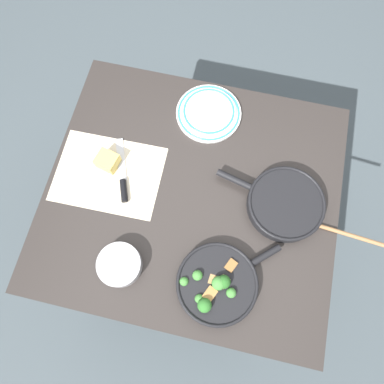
{
  "coord_description": "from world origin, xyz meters",
  "views": [
    {
      "loc": [
        -0.08,
        0.37,
        1.95
      ],
      "look_at": [
        0.0,
        0.0,
        0.77
      ],
      "focal_mm": 32.0,
      "sensor_mm": 36.0,
      "label": 1
    }
  ],
  "objects_px": {
    "grater_knife": "(123,179)",
    "cheese_block": "(108,161)",
    "wooden_spoon": "(321,226)",
    "prep_bowl_steel": "(120,265)",
    "dinner_plate_stack": "(209,112)",
    "skillet_broccoli": "(217,284)",
    "skillet_eggs": "(285,204)"
  },
  "relations": [
    {
      "from": "wooden_spoon",
      "to": "prep_bowl_steel",
      "type": "bearing_deg",
      "value": 28.67
    },
    {
      "from": "skillet_broccoli",
      "to": "cheese_block",
      "type": "bearing_deg",
      "value": 102.73
    },
    {
      "from": "cheese_block",
      "to": "wooden_spoon",
      "type": "bearing_deg",
      "value": 175.48
    },
    {
      "from": "grater_knife",
      "to": "cheese_block",
      "type": "bearing_deg",
      "value": 33.07
    },
    {
      "from": "dinner_plate_stack",
      "to": "prep_bowl_steel",
      "type": "distance_m",
      "value": 0.67
    },
    {
      "from": "skillet_eggs",
      "to": "prep_bowl_steel",
      "type": "bearing_deg",
      "value": 47.01
    },
    {
      "from": "skillet_broccoli",
      "to": "grater_knife",
      "type": "xyz_separation_m",
      "value": [
        0.42,
        -0.29,
        -0.02
      ]
    },
    {
      "from": "skillet_broccoli",
      "to": "dinner_plate_stack",
      "type": "relative_size",
      "value": 1.28
    },
    {
      "from": "cheese_block",
      "to": "prep_bowl_steel",
      "type": "distance_m",
      "value": 0.39
    },
    {
      "from": "skillet_broccoli",
      "to": "dinner_plate_stack",
      "type": "distance_m",
      "value": 0.66
    },
    {
      "from": "grater_knife",
      "to": "prep_bowl_steel",
      "type": "xyz_separation_m",
      "value": [
        -0.08,
        0.3,
        0.02
      ]
    },
    {
      "from": "grater_knife",
      "to": "dinner_plate_stack",
      "type": "bearing_deg",
      "value": -58.04
    },
    {
      "from": "skillet_broccoli",
      "to": "wooden_spoon",
      "type": "bearing_deg",
      "value": -1.35
    },
    {
      "from": "wooden_spoon",
      "to": "grater_knife",
      "type": "xyz_separation_m",
      "value": [
        0.74,
        -0.01,
        0.0
      ]
    },
    {
      "from": "skillet_broccoli",
      "to": "grater_knife",
      "type": "height_order",
      "value": "skillet_broccoli"
    },
    {
      "from": "skillet_eggs",
      "to": "dinner_plate_stack",
      "type": "relative_size",
      "value": 1.55
    },
    {
      "from": "wooden_spoon",
      "to": "cheese_block",
      "type": "distance_m",
      "value": 0.81
    },
    {
      "from": "grater_knife",
      "to": "cheese_block",
      "type": "relative_size",
      "value": 2.78
    },
    {
      "from": "skillet_eggs",
      "to": "wooden_spoon",
      "type": "height_order",
      "value": "skillet_eggs"
    },
    {
      "from": "skillet_eggs",
      "to": "grater_knife",
      "type": "bearing_deg",
      "value": 16.85
    },
    {
      "from": "skillet_broccoli",
      "to": "prep_bowl_steel",
      "type": "relative_size",
      "value": 2.22
    },
    {
      "from": "cheese_block",
      "to": "dinner_plate_stack",
      "type": "bearing_deg",
      "value": -137.85
    },
    {
      "from": "skillet_eggs",
      "to": "skillet_broccoli",
      "type": "bearing_deg",
      "value": 74.93
    },
    {
      "from": "wooden_spoon",
      "to": "dinner_plate_stack",
      "type": "relative_size",
      "value": 1.49
    },
    {
      "from": "skillet_eggs",
      "to": "cheese_block",
      "type": "xyz_separation_m",
      "value": [
        0.67,
        -0.02,
        -0.0
      ]
    },
    {
      "from": "wooden_spoon",
      "to": "cheese_block",
      "type": "bearing_deg",
      "value": 0.27
    },
    {
      "from": "cheese_block",
      "to": "dinner_plate_stack",
      "type": "height_order",
      "value": "cheese_block"
    },
    {
      "from": "grater_knife",
      "to": "dinner_plate_stack",
      "type": "height_order",
      "value": "dinner_plate_stack"
    },
    {
      "from": "grater_knife",
      "to": "dinner_plate_stack",
      "type": "relative_size",
      "value": 0.97
    },
    {
      "from": "cheese_block",
      "to": "prep_bowl_steel",
      "type": "relative_size",
      "value": 0.6
    },
    {
      "from": "cheese_block",
      "to": "prep_bowl_steel",
      "type": "xyz_separation_m",
      "value": [
        -0.15,
        0.35,
        -0.0
      ]
    },
    {
      "from": "skillet_eggs",
      "to": "cheese_block",
      "type": "bearing_deg",
      "value": 12.25
    }
  ]
}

